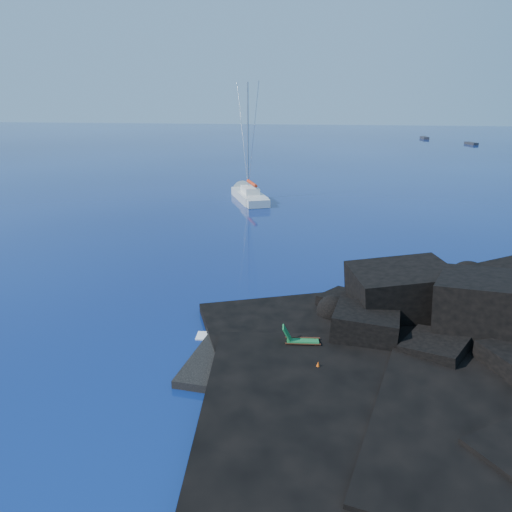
{
  "coord_description": "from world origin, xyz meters",
  "views": [
    {
      "loc": [
        6.04,
        -19.16,
        11.46
      ],
      "look_at": [
        1.67,
        9.98,
        2.0
      ],
      "focal_mm": 35.0,
      "sensor_mm": 36.0,
      "label": 1
    }
  ],
  "objects": [
    {
      "name": "ground",
      "position": [
        0.0,
        0.0,
        0.0
      ],
      "size": [
        400.0,
        400.0,
        0.0
      ],
      "primitive_type": "plane",
      "color": "#040C3C",
      "rests_on": "ground"
    },
    {
      "name": "headland",
      "position": [
        13.0,
        3.0,
        0.0
      ],
      "size": [
        24.0,
        24.0,
        3.6
      ],
      "primitive_type": null,
      "color": "black",
      "rests_on": "ground"
    },
    {
      "name": "beach",
      "position": [
        4.5,
        0.5,
        0.0
      ],
      "size": [
        9.08,
        6.86,
        0.7
      ],
      "primitive_type": "cube",
      "rotation": [
        0.0,
        0.0,
        -0.1
      ],
      "color": "black",
      "rests_on": "ground"
    },
    {
      "name": "surf_foam",
      "position": [
        5.0,
        5.0,
        0.0
      ],
      "size": [
        10.0,
        8.0,
        0.06
      ],
      "primitive_type": null,
      "color": "white",
      "rests_on": "ground"
    },
    {
      "name": "sailboat",
      "position": [
        -3.21,
        37.1,
        0.0
      ],
      "size": [
        7.16,
        12.51,
        13.06
      ],
      "primitive_type": null,
      "rotation": [
        0.0,
        0.0,
        0.39
      ],
      "color": "silver",
      "rests_on": "ground"
    },
    {
      "name": "deck_chair",
      "position": [
        5.11,
        1.62,
        0.93
      ],
      "size": [
        1.73,
        0.88,
        1.15
      ],
      "primitive_type": null,
      "rotation": [
        0.0,
        0.0,
        0.09
      ],
      "color": "#176933",
      "rests_on": "beach"
    },
    {
      "name": "towel",
      "position": [
        4.31,
        -0.82,
        0.37
      ],
      "size": [
        1.92,
        0.97,
        0.05
      ],
      "primitive_type": "cube",
      "rotation": [
        0.0,
        0.0,
        0.04
      ],
      "color": "silver",
      "rests_on": "beach"
    },
    {
      "name": "sunbather",
      "position": [
        4.31,
        -0.82,
        0.51
      ],
      "size": [
        1.6,
        0.45,
        0.21
      ],
      "primitive_type": null,
      "rotation": [
        0.0,
        0.0,
        0.04
      ],
      "color": "tan",
      "rests_on": "towel"
    },
    {
      "name": "marker_cone",
      "position": [
        5.87,
        -0.44,
        0.6
      ],
      "size": [
        0.34,
        0.34,
        0.49
      ],
      "primitive_type": "cone",
      "rotation": [
        0.0,
        0.0,
        0.04
      ],
      "color": "#F8540D",
      "rests_on": "beach"
    },
    {
      "name": "distant_boat_a",
      "position": [
        31.69,
        130.34,
        0.0
      ],
      "size": [
        1.87,
        4.87,
        0.64
      ],
      "primitive_type": "cube",
      "rotation": [
        0.0,
        0.0,
        0.08
      ],
      "color": "#27262B",
      "rests_on": "ground"
    },
    {
      "name": "distant_boat_b",
      "position": [
        40.24,
        113.96,
        0.0
      ],
      "size": [
        2.58,
        4.54,
        0.58
      ],
      "primitive_type": "cube",
      "rotation": [
        0.0,
        0.0,
        0.3
      ],
      "color": "#242529",
      "rests_on": "ground"
    }
  ]
}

